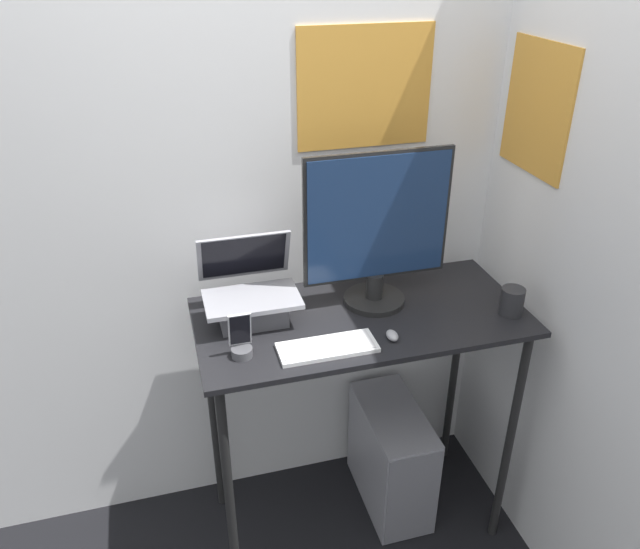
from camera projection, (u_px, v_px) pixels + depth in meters
wall_back at (332, 199)px, 2.32m from camera, size 6.00×0.06×2.60m
wall_side_right at (592, 251)px, 1.94m from camera, size 0.06×6.00×2.60m
desk at (360, 347)px, 2.22m from camera, size 1.14×0.55×1.01m
laptop at (251, 299)px, 2.10m from camera, size 0.32×0.27×0.28m
monitor at (377, 234)px, 2.11m from camera, size 0.51×0.22×0.55m
keyboard at (327, 347)px, 1.97m from camera, size 0.32×0.12×0.02m
mouse at (392, 335)px, 2.02m from camera, size 0.04×0.06×0.03m
cell_phone at (241, 343)px, 1.93m from camera, size 0.07×0.07×0.15m
computer_tower at (391, 457)px, 2.62m from camera, size 0.23×0.47×0.47m
mug at (512, 301)px, 2.14m from camera, size 0.08×0.08×0.10m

